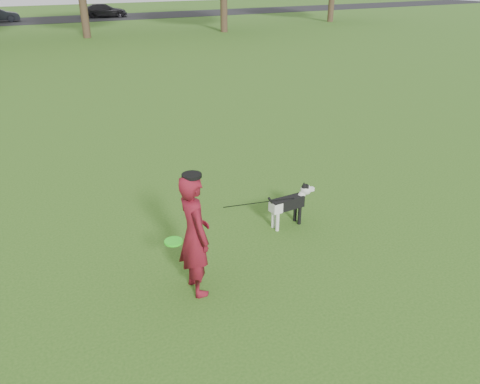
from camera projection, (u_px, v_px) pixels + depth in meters
ground at (232, 257)px, 6.99m from camera, size 120.00×120.00×0.00m
road at (0, 22)px, 38.44m from camera, size 120.00×7.00×0.02m
man at (195, 235)px, 5.93m from camera, size 0.43×0.63×1.67m
dog at (291, 202)px, 7.70m from camera, size 0.93×0.19×0.71m
car_right at (104, 10)px, 42.05m from camera, size 4.15×2.17×1.15m
man_held_items at (265, 202)px, 6.83m from camera, size 2.65×0.99×1.21m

